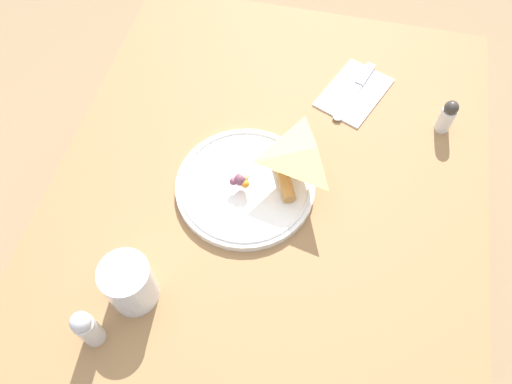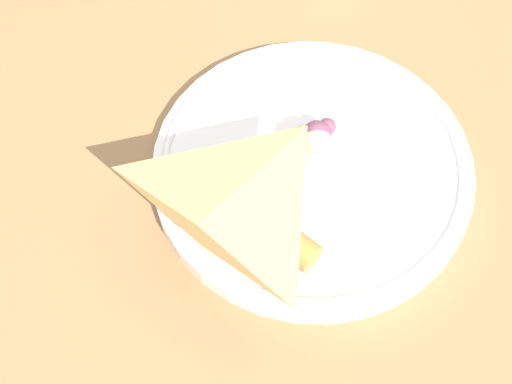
# 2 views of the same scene
# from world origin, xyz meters

# --- Properties ---
(dining_table) EXTENTS (0.96, 0.81, 0.71)m
(dining_table) POSITION_xyz_m (0.00, 0.00, 0.60)
(dining_table) COLOR olive
(dining_table) RESTS_ON ground_plane
(plate_pizza) EXTENTS (0.26, 0.26, 0.05)m
(plate_pizza) POSITION_xyz_m (0.04, -0.04, 0.72)
(plate_pizza) COLOR white
(plate_pizza) RESTS_ON dining_table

